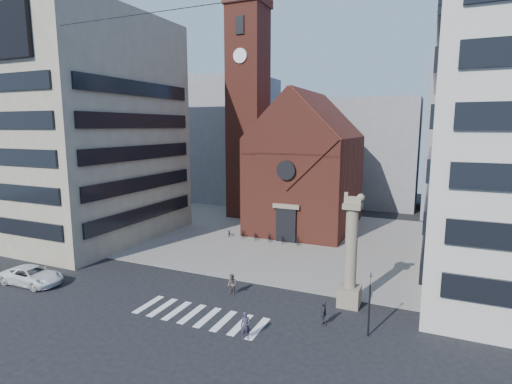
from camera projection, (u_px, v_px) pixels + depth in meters
ground at (214, 298)px, 31.49m from camera, size 120.00×120.00×0.00m
piazza at (292, 237)px, 48.63m from camera, size 46.00×30.00×0.05m
zebra_crossing at (200, 316)px, 28.56m from camera, size 10.20×3.20×0.01m
church at (307, 168)px, 52.79m from camera, size 12.00×16.65×18.00m
campanile at (248, 110)px, 58.20m from camera, size 5.50×5.50×31.20m
building_left at (80, 130)px, 47.99m from camera, size 18.00×20.00×26.00m
bg_block_left at (227, 140)px, 73.79m from camera, size 16.00×14.00×22.00m
bg_block_mid at (375, 153)px, 68.25m from camera, size 14.00×12.00×18.00m
bg_block_right at (485, 136)px, 58.67m from camera, size 16.00×14.00×24.00m
lion_column at (351, 262)px, 29.64m from camera, size 1.63×1.60×8.68m
traffic_light at (369, 303)px, 25.43m from camera, size 0.13×0.16×4.30m
white_car at (32, 276)px, 34.19m from camera, size 5.58×2.69×1.53m
pedestrian_0 at (246, 326)px, 25.32m from camera, size 0.78×0.68×1.80m
pedestrian_1 at (232, 284)px, 32.05m from camera, size 1.01×0.93×1.69m
pedestrian_2 at (324, 314)px, 27.10m from camera, size 0.52×1.02×1.66m
scooter_0 at (229, 233)px, 49.08m from camera, size 1.16×1.68×0.84m
scooter_1 at (242, 234)px, 48.38m from camera, size 1.03×1.59×0.93m
scooter_2 at (255, 236)px, 47.70m from camera, size 1.16×1.68×0.84m
scooter_3 at (269, 237)px, 46.99m from camera, size 1.03×1.59×0.93m
scooter_4 at (283, 239)px, 46.31m from camera, size 1.16×1.68×0.84m
scooter_5 at (297, 240)px, 45.60m from camera, size 1.03×1.59×0.93m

